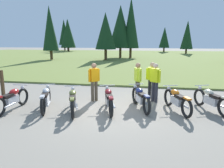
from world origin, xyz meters
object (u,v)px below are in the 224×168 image
Objects in this scene: rider_with_back_turned at (155,80)px; rider_near_row_end at (138,79)px; motorcycle_maroon at (109,99)px; motorcycle_navy at (140,98)px; motorcycle_red at (12,99)px; motorcycle_olive at (73,100)px; rider_checking_bike at (94,80)px; trail_marker_post at (2,83)px; motorcycle_cream at (211,100)px; rider_in_hivis_vest at (152,78)px; motorcycle_orange at (177,100)px; motorcycle_silver at (46,98)px.

rider_with_back_turned is 0.74m from rider_near_row_end.
motorcycle_maroon is 1.24m from motorcycle_navy.
motorcycle_red and motorcycle_olive have the same top height.
rider_checking_bike reaches higher than trail_marker_post.
motorcycle_olive is 5.16m from motorcycle_cream.
motorcycle_olive and motorcycle_cream have the same top height.
motorcycle_maroon is 2.58m from rider_in_hivis_vest.
rider_near_row_end is at bearing 161.81° from motorcycle_cream.
motorcycle_red and motorcycle_cream have the same top height.
motorcycle_maroon is 1.02× the size of motorcycle_orange.
motorcycle_cream is at bearing -6.22° from rider_checking_bike.
motorcycle_red is 2.35m from motorcycle_olive.
motorcycle_orange is 1.20× the size of rider_checking_bike.
motorcycle_red is 1.07× the size of motorcycle_cream.
rider_in_hivis_vest is at bearing 26.39° from motorcycle_red.
trail_marker_post reaches higher than motorcycle_olive.
rider_checking_bike is 1.34× the size of trail_marker_post.
motorcycle_orange is at bearing 8.91° from motorcycle_maroon.
motorcycle_navy is (3.58, 0.70, 0.00)m from motorcycle_silver.
rider_with_back_turned is at bearing 21.47° from motorcycle_red.
motorcycle_cream is 1.58× the size of trail_marker_post.
motorcycle_orange is at bearing -12.83° from rider_checking_bike.
rider_checking_bike reaches higher than motorcycle_navy.
rider_with_back_turned is at bearing 7.11° from rider_checking_bike.
motorcycle_red is 1.05× the size of motorcycle_orange.
motorcycle_cream is (7.39, 1.27, 0.00)m from motorcycle_red.
rider_near_row_end is at bearing 28.33° from motorcycle_silver.
motorcycle_orange is at bearing -168.24° from motorcycle_cream.
rider_in_hivis_vest reaches higher than motorcycle_maroon.
motorcycle_olive is 1.00× the size of motorcycle_navy.
trail_marker_post is at bearing 176.59° from motorcycle_cream.
motorcycle_red is at bearing -147.10° from rider_checking_bike.
trail_marker_post is at bearing -173.73° from rider_in_hivis_vest.
rider_with_back_turned is (-2.06, 0.83, 0.51)m from motorcycle_cream.
motorcycle_orange is 1.01× the size of motorcycle_cream.
motorcycle_cream is 1.18× the size of rider_in_hivis_vest.
motorcycle_navy is 1.01× the size of motorcycle_cream.
rider_in_hivis_vest is (1.59, 1.97, 0.51)m from motorcycle_maroon.
motorcycle_maroon is at bearing 9.57° from motorcycle_red.
motorcycle_orange is (6.13, 1.00, 0.00)m from motorcycle_red.
rider_with_back_turned and rider_checking_bike have the same top height.
motorcycle_navy and motorcycle_orange have the same top height.
trail_marker_post reaches higher than motorcycle_maroon.
motorcycle_cream is 1.18× the size of rider_near_row_end.
motorcycle_red is at bearing -170.43° from motorcycle_maroon.
rider_in_hivis_vest is at bearing 51.17° from motorcycle_maroon.
motorcycle_red is 1.03× the size of motorcycle_maroon.
rider_checking_bike is at bearing 173.78° from motorcycle_cream.
motorcycle_maroon is 1.03× the size of motorcycle_cream.
motorcycle_olive is 1.20× the size of rider_with_back_turned.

